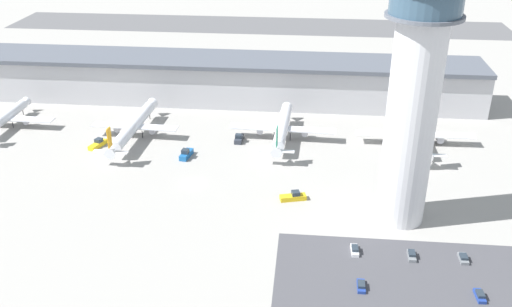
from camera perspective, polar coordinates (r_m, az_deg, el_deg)
ground_plane at (r=170.65m, az=-6.27°, el=-3.03°), size 1000.00×1000.00×0.00m
terminal_building at (r=230.18m, az=-2.96°, el=7.43°), size 200.36×25.00×17.74m
runway_strip at (r=355.44m, az=0.13°, el=12.71°), size 300.55×44.00×0.01m
control_tower at (r=143.88m, az=15.46°, el=5.08°), size 17.96×17.96×66.46m
parking_lot_surface at (r=133.99m, az=15.95°, el=-13.23°), size 64.00×40.00×0.01m
airplane_gate_alpha at (r=224.64m, az=-23.80°, el=3.27°), size 34.99×34.33×11.19m
airplane_gate_bravo at (r=201.60m, az=-12.14°, el=2.71°), size 30.48×44.98×12.97m
airplane_gate_charlie at (r=195.52m, az=2.65°, el=2.55°), size 36.94×39.73×13.02m
airplane_gate_delta at (r=199.38m, az=15.70°, el=1.92°), size 39.77×36.77×13.85m
service_truck_catering at (r=199.48m, az=-15.53°, el=0.92°), size 4.56×7.99×2.65m
service_truck_fuel at (r=186.32m, az=-7.00°, el=-0.06°), size 3.54×7.33×3.06m
service_truck_baggage at (r=196.03m, az=-1.73°, el=1.49°), size 2.68×6.18×2.87m
service_truck_water at (r=161.57m, az=3.76°, el=-4.35°), size 7.75×4.25×2.64m
car_blue_compact at (r=136.45m, az=21.47°, el=-13.09°), size 1.89×4.54×1.45m
car_maroon_suv at (r=146.59m, az=20.02°, el=-9.81°), size 1.92×4.28×1.42m
car_green_van at (r=132.14m, az=10.47°, el=-12.88°), size 1.80×4.56×1.36m
car_silver_sedan at (r=143.82m, az=15.30°, el=-9.79°), size 1.79×4.46×1.51m
car_navy_sedan at (r=142.60m, az=9.84°, el=-9.49°), size 1.91×4.69×1.57m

